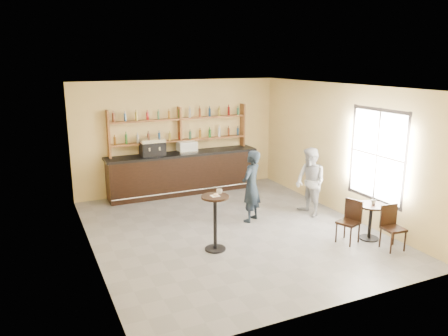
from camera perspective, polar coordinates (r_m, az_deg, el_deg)
name	(u,v)px	position (r m, az deg, el deg)	size (l,w,h in m)	color
floor	(231,230)	(9.96, 0.88, -8.13)	(7.00, 7.00, 0.00)	slate
ceiling	(231,87)	(9.24, 0.96, 10.57)	(7.00, 7.00, 0.00)	white
wall_back	(179,136)	(12.66, -5.95, 4.14)	(7.00, 7.00, 0.00)	#E7CA83
wall_front	(334,211)	(6.62, 14.18, -5.46)	(7.00, 7.00, 0.00)	#E7CA83
wall_left	(88,177)	(8.65, -17.32, -1.07)	(7.00, 7.00, 0.00)	#E7CA83
wall_right	(341,150)	(11.08, 15.08, 2.31)	(7.00, 7.00, 0.00)	#E7CA83
window_pane	(377,155)	(10.18, 19.36, 1.57)	(2.00, 2.00, 0.00)	white
window_frame	(377,155)	(10.18, 19.34, 1.57)	(0.04, 1.70, 2.10)	black
shelf_unit	(180,130)	(12.50, -5.78, 5.00)	(4.00, 0.26, 1.40)	brown
liquor_bottles	(180,124)	(12.48, -5.80, 5.77)	(3.68, 0.10, 1.00)	#8C5919
bar_counter	(183,173)	(12.54, -5.35, -0.65)	(4.37, 0.85, 1.18)	black
espresso_machine	(152,147)	(12.11, -9.33, 2.70)	(0.65, 0.42, 0.47)	black
pastry_case	(187,147)	(12.42, -4.90, 2.76)	(0.53, 0.42, 0.32)	silver
pedestal_table	(215,223)	(8.80, -1.16, -7.21)	(0.56, 0.56, 1.14)	black
napkin	(215,196)	(8.61, -1.18, -3.65)	(0.16, 0.16, 0.00)	white
donut	(216,195)	(8.60, -1.09, -3.52)	(0.11, 0.11, 0.04)	#D8944F
cup_pedestal	(219,191)	(8.74, -0.60, -3.07)	(0.12, 0.12, 0.09)	white
man_main	(251,186)	(10.28, 3.57, -2.39)	(0.63, 0.41, 1.71)	black
cafe_table	(370,222)	(9.88, 18.54, -6.68)	(0.61, 0.61, 0.78)	black
cup_cafe	(374,202)	(9.77, 18.96, -4.22)	(0.11, 0.11, 0.10)	white
chair_west	(348,222)	(9.54, 15.93, -6.80)	(0.39, 0.39, 0.91)	black
chair_south	(394,228)	(9.49, 21.27, -7.35)	(0.39, 0.39, 0.90)	black
patron_second	(310,182)	(10.85, 11.19, -1.81)	(0.82, 0.64, 1.69)	#A9AAAF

